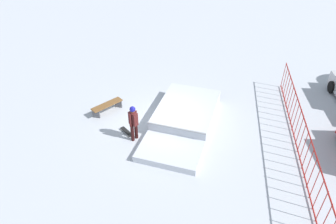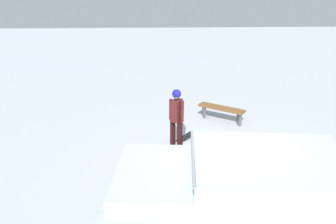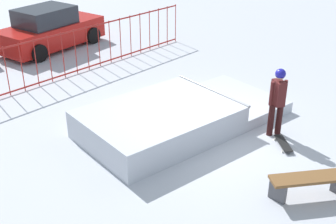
{
  "view_description": "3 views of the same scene",
  "coord_description": "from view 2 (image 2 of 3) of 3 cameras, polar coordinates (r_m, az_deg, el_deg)",
  "views": [
    {
      "loc": [
        11.01,
        2.56,
        8.92
      ],
      "look_at": [
        0.04,
        0.22,
        0.9
      ],
      "focal_mm": 33.06,
      "sensor_mm": 36.0,
      "label": 1
    },
    {
      "loc": [
        1.73,
        7.3,
        4.32
      ],
      "look_at": [
        1.34,
        -1.25,
        1.0
      ],
      "focal_mm": 34.8,
      "sensor_mm": 36.0,
      "label": 2
    },
    {
      "loc": [
        -7.43,
        -6.03,
        5.33
      ],
      "look_at": [
        -0.74,
        0.8,
        0.6
      ],
      "focal_mm": 46.99,
      "sensor_mm": 36.0,
      "label": 3
    }
  ],
  "objects": [
    {
      "name": "skateboard",
      "position": [
        9.85,
        3.12,
        -4.37
      ],
      "size": [
        0.66,
        0.75,
        0.09
      ],
      "rotation": [
        0.0,
        0.0,
        4.04
      ],
      "color": "black",
      "rests_on": "ground"
    },
    {
      "name": "park_bench",
      "position": [
        11.23,
        9.3,
        0.23
      ],
      "size": [
        1.54,
        1.25,
        0.48
      ],
      "rotation": [
        0.0,
        0.0,
        5.67
      ],
      "color": "brown",
      "rests_on": "ground"
    },
    {
      "name": "ground_plane",
      "position": [
        8.66,
        9.38,
        -9.05
      ],
      "size": [
        60.0,
        60.0,
        0.0
      ],
      "primitive_type": "plane",
      "color": "#B2B7C1"
    },
    {
      "name": "skater",
      "position": [
        9.01,
        1.48,
        -0.4
      ],
      "size": [
        0.4,
        0.44,
        1.73
      ],
      "rotation": [
        0.0,
        0.0,
        4.21
      ],
      "color": "black",
      "rests_on": "ground"
    },
    {
      "name": "skate_ramp",
      "position": [
        7.88,
        14.13,
        -10.06
      ],
      "size": [
        5.62,
        3.1,
        0.74
      ],
      "rotation": [
        0.0,
        0.0,
        -0.1
      ],
      "color": "silver",
      "rests_on": "ground"
    }
  ]
}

